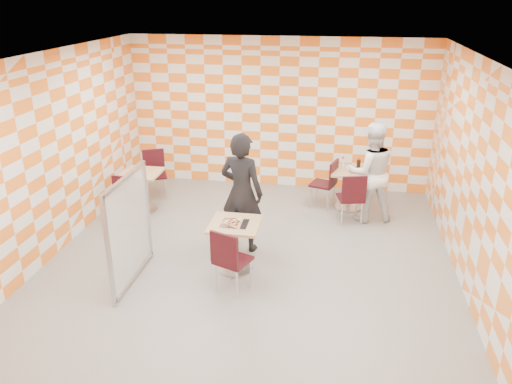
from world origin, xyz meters
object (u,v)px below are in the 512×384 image
chair_main_front (229,257)px  man_dark (242,193)px  soda_bottle (359,165)px  sport_bottle (343,162)px  chair_second_front (352,195)px  second_table (350,182)px  chair_empty_far (155,170)px  man_white (371,172)px  main_table (235,238)px  chair_second_side (328,180)px  empty_table (142,185)px  chair_empty_near (128,195)px  partition (130,229)px

chair_main_front → man_dark: man_dark is taller
chair_main_front → soda_bottle: size_ratio=4.02×
man_dark → sport_bottle: bearing=-112.6°
chair_second_front → sport_bottle: bearing=101.9°
second_table → chair_main_front: (-1.58, -3.14, 0.04)m
chair_main_front → chair_empty_far: size_ratio=1.00×
man_white → chair_main_front: bearing=41.3°
main_table → second_table: bearing=57.4°
chair_empty_far → man_dark: 2.82m
chair_second_side → chair_empty_far: (-3.36, 0.03, 0.00)m
man_white → sport_bottle: (-0.47, 0.60, -0.04)m
main_table → man_dark: (-0.03, 0.68, 0.43)m
empty_table → chair_empty_far: 0.73m
chair_empty_near → man_white: man_white is taller
chair_main_front → chair_empty_near: 2.82m
chair_empty_near → chair_main_front: bearing=-39.8°
chair_main_front → second_table: bearing=63.3°
man_white → chair_second_side: bearing=-42.1°
chair_second_side → chair_main_front: bearing=-110.8°
second_table → chair_empty_near: chair_empty_near is taller
chair_main_front → man_dark: size_ratio=0.49×
sport_bottle → man_dark: bearing=-126.9°
partition → soda_bottle: 4.36m
empty_table → chair_empty_far: bearing=92.2°
chair_main_front → man_white: bearing=54.8°
empty_table → sport_bottle: bearing=14.2°
empty_table → chair_second_front: bearing=0.8°
empty_table → chair_empty_near: chair_empty_near is taller
chair_second_side → man_dark: man_dark is taller
man_dark → man_white: bearing=-130.2°
soda_bottle → partition: bearing=-135.4°
chair_empty_far → soda_bottle: (3.90, 0.04, 0.31)m
chair_main_front → chair_second_side: size_ratio=1.00×
chair_second_front → soda_bottle: 0.79m
empty_table → chair_main_front: 3.22m
main_table → chair_empty_near: bearing=150.4°
main_table → man_white: 2.89m
sport_bottle → second_table: bearing=-45.9°
empty_table → soda_bottle: size_ratio=3.26×
chair_empty_far → man_dark: (2.10, -1.84, 0.39)m
chair_second_front → main_table: bearing=-132.0°
sport_bottle → partition: bearing=-131.5°
empty_table → partition: partition is taller
chair_second_side → partition: bearing=-130.6°
chair_main_front → sport_bottle: sport_bottle is taller
main_table → partition: partition is taller
chair_second_side → empty_table: bearing=-168.0°
second_table → chair_second_side: chair_second_side is taller
man_white → soda_bottle: man_white is taller
chair_main_front → man_dark: 1.34m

